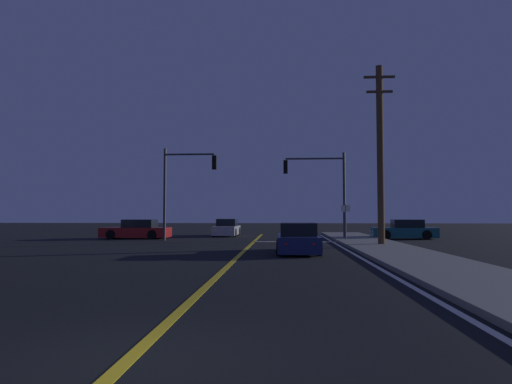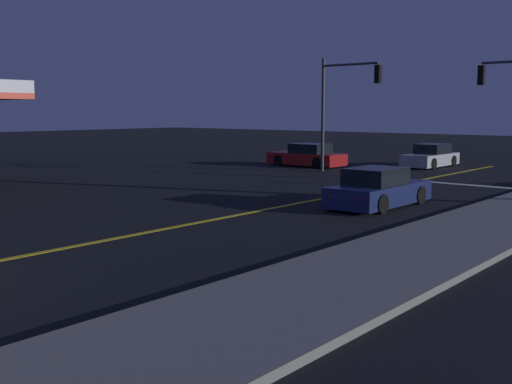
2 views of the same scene
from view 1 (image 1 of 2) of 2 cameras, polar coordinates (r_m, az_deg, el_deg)
ground_plane at (r=5.65m, az=-16.63°, el=-20.41°), size 160.00×160.00×0.00m
sidewalk_right at (r=18.01m, az=19.34°, el=-7.89°), size 3.20×43.94×0.15m
lane_line_center at (r=17.44m, az=-2.58°, el=-8.44°), size 0.20×41.50×0.01m
lane_line_edge_right at (r=17.61m, az=13.48°, el=-8.31°), size 0.16×41.50×0.01m
stop_bar at (r=28.03m, az=4.97°, el=-6.30°), size 5.10×0.50×0.01m
car_following_oncoming_navy at (r=20.04m, az=5.35°, el=-6.05°), size 1.88×4.44×1.34m
car_far_approaching_teal at (r=32.85m, az=18.29°, el=-4.65°), size 4.43×1.95×1.34m
car_side_waiting_red at (r=32.66m, az=-14.88°, el=-4.71°), size 4.73×2.02×1.34m
car_lead_oncoming_silver at (r=35.54m, az=-3.71°, el=-4.64°), size 1.85×4.42×1.34m
traffic_signal_near_right at (r=30.46m, az=8.37°, el=1.35°), size 4.14×0.28×5.85m
traffic_signal_far_left at (r=29.68m, az=-9.25°, el=1.59°), size 3.49×0.28×6.02m
utility_pole_right at (r=24.92m, az=15.47°, el=4.79°), size 1.65×0.36×9.68m
street_sign_corner at (r=27.73m, az=11.31°, el=-3.08°), size 0.56×0.09×2.31m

